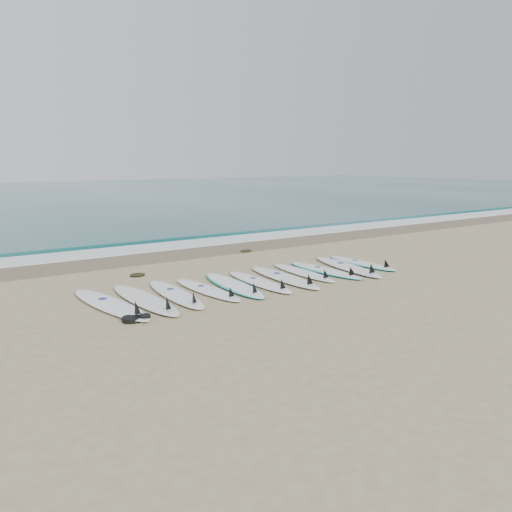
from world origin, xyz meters
TOP-DOWN VIEW (x-y plane):
  - ground at (0.00, 0.00)m, footprint 120.00×120.00m
  - ocean at (0.00, 32.50)m, footprint 120.00×55.00m
  - wet_sand_band at (0.00, 4.10)m, footprint 120.00×1.80m
  - foam_band at (0.00, 5.50)m, footprint 120.00×1.40m
  - wave_crest at (0.00, 7.00)m, footprint 120.00×1.00m
  - surfboard_0 at (-3.36, -0.13)m, footprint 1.00×2.88m
  - surfboard_1 at (-2.70, -0.17)m, footprint 0.71×2.77m
  - surfboard_2 at (-2.02, -0.11)m, footprint 0.66×2.60m
  - surfboard_3 at (-1.32, -0.17)m, footprint 0.68×2.39m
  - surfboard_4 at (-0.65, -0.10)m, footprint 0.82×2.62m
  - surfboard_5 at (-0.04, -0.21)m, footprint 0.54×2.44m
  - surfboard_6 at (0.68, -0.18)m, footprint 0.67×2.71m
  - surfboard_7 at (1.38, -0.00)m, footprint 0.59×2.38m
  - surfboard_8 at (2.00, -0.08)m, footprint 0.70×2.45m
  - surfboard_9 at (2.71, -0.14)m, footprint 1.04×2.83m
  - surfboard_10 at (3.40, 0.05)m, footprint 0.57×2.34m
  - seaweed_near at (-2.02, 2.07)m, footprint 0.37×0.29m
  - seaweed_far at (1.85, 3.31)m, footprint 0.37×0.28m
  - leash_coil at (-3.29, -1.15)m, footprint 0.46×0.36m

SIDE VIEW (x-z plane):
  - ground at x=0.00m, z-range 0.00..0.00m
  - wet_sand_band at x=0.00m, z-range 0.00..0.01m
  - ocean at x=0.00m, z-range 0.00..0.03m
  - foam_band at x=0.00m, z-range 0.00..0.04m
  - seaweed_far at x=1.85m, z-range 0.00..0.07m
  - seaweed_near at x=-2.02m, z-range 0.00..0.07m
  - surfboard_10 at x=3.40m, z-range -0.10..0.19m
  - surfboard_8 at x=2.00m, z-range -0.11..0.20m
  - surfboard_4 at x=-0.65m, z-range -0.11..0.21m
  - leash_coil at x=-3.29m, z-range -0.01..0.10m
  - wave_crest at x=0.00m, z-range 0.00..0.10m
  - surfboard_3 at x=-1.32m, z-range -0.10..0.20m
  - surfboard_7 at x=1.38m, z-range -0.10..0.20m
  - surfboard_5 at x=-0.04m, z-range -0.10..0.21m
  - surfboard_2 at x=-2.02m, z-range -0.11..0.22m
  - surfboard_6 at x=0.68m, z-range -0.11..0.23m
  - surfboard_1 at x=-2.70m, z-range -0.11..0.24m
  - surfboard_9 at x=2.71m, z-range -0.12..0.24m
  - surfboard_0 at x=-3.36m, z-range -0.12..0.24m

